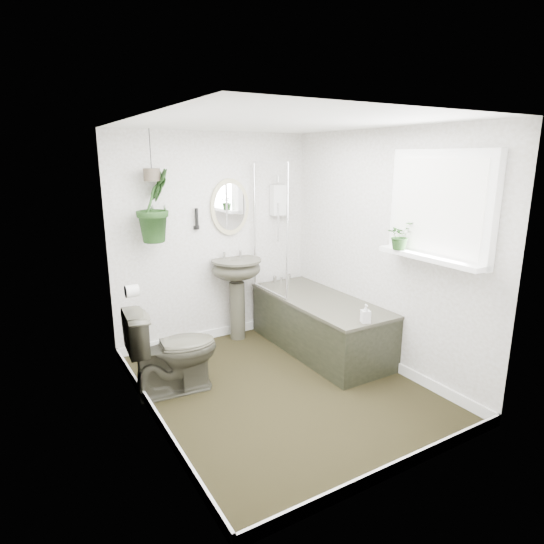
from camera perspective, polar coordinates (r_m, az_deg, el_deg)
floor at (r=4.28m, az=1.05°, el=-14.32°), size 2.30×2.80×0.02m
ceiling at (r=3.77m, az=1.22°, el=18.39°), size 2.30×2.80×0.02m
wall_back at (r=5.09m, az=-7.25°, el=4.11°), size 2.30×0.02×2.30m
wall_front at (r=2.81m, az=16.45°, el=-4.80°), size 2.30×0.02×2.30m
wall_left at (r=3.42m, az=-15.66°, el=-1.35°), size 0.02×2.80×2.30m
wall_right at (r=4.57m, az=13.63°, el=2.64°), size 0.02×2.80×2.30m
skirting at (r=4.25m, az=1.06°, el=-13.61°), size 2.30×2.80×0.10m
bathtub at (r=4.94m, az=5.97°, el=-6.52°), size 0.72×1.72×0.58m
bath_screen at (r=4.91m, az=-0.26°, el=5.38°), size 0.04×0.72×1.40m
shower_box at (r=5.34m, az=0.91°, el=9.03°), size 0.20×0.10×0.35m
oval_mirror at (r=5.08m, az=-5.28°, el=8.13°), size 0.46×0.03×0.62m
wall_sconce at (r=4.93m, az=-9.43°, el=6.63°), size 0.04×0.04×0.22m
toilet_roll_holder at (r=4.16m, az=-17.19°, el=-2.30°), size 0.11×0.11×0.11m
window_recess at (r=3.97m, az=20.37°, el=7.77°), size 0.08×1.00×0.90m
window_sill at (r=3.98m, az=19.21°, el=1.75°), size 0.18×1.00×0.04m
window_blinds at (r=3.94m, az=19.95°, el=7.76°), size 0.01×0.86×0.76m
toilet at (r=4.13m, az=-12.33°, el=-9.51°), size 0.81×0.51×0.79m
pedestal_sink at (r=5.18m, az=-4.40°, el=-3.39°), size 0.59×0.51×0.94m
sill_plant at (r=4.12m, az=15.76°, el=4.45°), size 0.25×0.22×0.25m
hanging_plant at (r=4.65m, az=-14.62°, el=8.06°), size 0.49×0.51×0.72m
soap_bottle at (r=4.20m, az=11.67°, el=-5.13°), size 0.10×0.10×0.17m
hanging_pot at (r=4.63m, az=-14.85°, el=11.72°), size 0.16×0.16×0.12m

